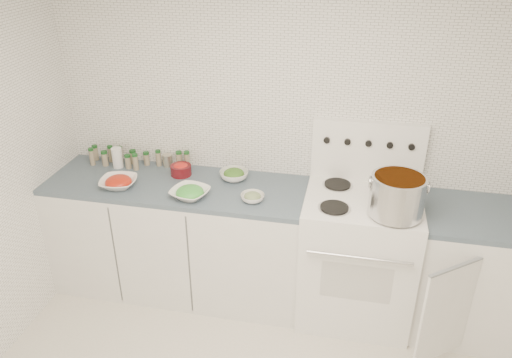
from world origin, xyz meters
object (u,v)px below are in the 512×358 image
object	(u,v)px
stove	(357,253)
bowl_snowpea	(190,193)
bowl_tomato	(118,182)
stock_pot	(397,194)

from	to	relation	value
stove	bowl_snowpea	distance (m)	1.23
stove	bowl_tomato	bearing A→B (deg)	-175.79
bowl_snowpea	stove	bearing A→B (deg)	8.28
stock_pot	bowl_snowpea	bearing A→B (deg)	179.44
bowl_tomato	bowl_snowpea	xyz separation A→B (m)	(0.54, -0.04, -0.00)
stock_pot	bowl_tomato	world-z (taller)	stock_pot
stock_pot	bowl_snowpea	xyz separation A→B (m)	(-1.33, 0.01, -0.15)
bowl_tomato	bowl_snowpea	distance (m)	0.54
stock_pot	bowl_tomato	bearing A→B (deg)	178.30
bowl_tomato	bowl_snowpea	world-z (taller)	same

